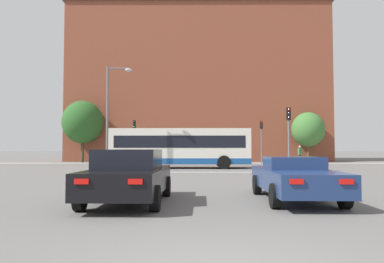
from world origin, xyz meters
The scene contains 14 objects.
stop_line_strip centered at (0.00, 19.57, 0.00)m, with size 9.48×0.30×0.01m, color silver.
far_pavement centered at (0.00, 34.15, 0.01)m, with size 70.53×2.50×0.01m, color gray.
brick_civic_building centered at (-0.01, 43.46, 10.59)m, with size 31.64×10.93×26.47m.
car_saloon_left centered at (-2.23, 6.16, 0.76)m, with size 2.12×4.73×1.49m.
car_roadster_right centered at (2.54, 6.66, 0.66)m, with size 2.02×4.84×1.27m.
bus_crossing_lead centered at (-1.48, 24.43, 1.62)m, with size 10.60×2.69×3.02m.
traffic_light_near_right centered at (5.71, 19.75, 2.80)m, with size 0.26×0.31×4.17m.
traffic_light_far_right centered at (6.40, 33.35, 2.89)m, with size 0.26×0.31×4.31m.
traffic_light_far_left centered at (-6.43, 33.20, 2.92)m, with size 0.26×0.31×4.36m.
street_lamp_junction centered at (-6.16, 21.52, 4.39)m, with size 1.78×0.36×7.25m.
pedestrian_waiting centered at (-6.05, 34.65, 0.97)m, with size 0.44×0.43×1.66m.
pedestrian_walking_east centered at (10.67, 34.85, 1.08)m, with size 0.46×0.39×1.82m.
tree_by_building centered at (12.23, 37.02, 3.61)m, with size 3.63×3.63×5.53m.
tree_kerbside centered at (-12.74, 36.85, 4.43)m, with size 4.50×4.50×6.80m.
Camera 1 is at (-0.41, -4.35, 1.52)m, focal length 35.00 mm.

